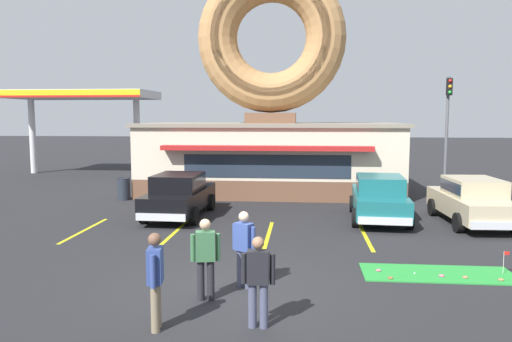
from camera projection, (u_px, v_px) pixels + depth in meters
name	position (u px, v px, depth m)	size (l,w,h in m)	color
ground_plane	(233.00, 288.00, 10.74)	(160.00, 160.00, 0.00)	#232326
donut_shop_building	(271.00, 115.00, 24.14)	(12.30, 6.75, 10.96)	brown
putting_mat	(438.00, 274.00, 11.68)	(3.49, 1.34, 0.03)	green
mini_donut_near_left	(390.00, 278.00, 11.28)	(0.13, 0.13, 0.04)	brown
mini_donut_near_right	(501.00, 280.00, 11.16)	(0.13, 0.13, 0.04)	#A5724C
mini_donut_mid_left	(378.00, 270.00, 11.84)	(0.13, 0.13, 0.04)	#D8667F
mini_donut_mid_centre	(442.00, 276.00, 11.43)	(0.13, 0.13, 0.04)	#D8667F
mini_donut_mid_right	(465.00, 277.00, 11.33)	(0.13, 0.13, 0.04)	#A5724C
golf_ball	(415.00, 273.00, 11.60)	(0.04, 0.04, 0.04)	white
putting_flag_pin	(505.00, 257.00, 11.57)	(0.13, 0.01, 0.55)	silver
car_black	(179.00, 193.00, 18.32)	(2.09, 4.61, 1.60)	black
car_teal	(379.00, 196.00, 17.71)	(2.19, 4.66, 1.60)	#196066
car_champagne	(472.00, 199.00, 17.06)	(2.12, 4.63, 1.60)	#BCAD89
pedestrian_blue_sweater_man	(244.00, 246.00, 10.71)	(0.53, 0.40, 1.67)	#474C66
pedestrian_hooded_kid	(205.00, 255.00, 9.96)	(0.59, 0.31, 1.66)	#232328
pedestrian_leather_jacket_man	(258.00, 278.00, 8.65)	(0.60, 0.25, 1.63)	#474C66
pedestrian_clipboard_woman	(155.00, 276.00, 8.55)	(0.29, 0.59, 1.71)	#7F7056
trash_bin	(124.00, 189.00, 22.09)	(0.57, 0.57, 0.97)	#232833
traffic_light_pole	(448.00, 116.00, 26.65)	(0.28, 0.47, 5.80)	#595B60
gas_station_canopy	(83.00, 98.00, 31.81)	(9.00, 4.46, 5.30)	silver
parking_stripe_far_left	(85.00, 230.00, 16.21)	(0.12, 3.60, 0.01)	yellow
parking_stripe_left	(175.00, 232.00, 15.93)	(0.12, 3.60, 0.01)	yellow
parking_stripe_mid_left	(269.00, 234.00, 15.65)	(0.12, 3.60, 0.01)	yellow
parking_stripe_centre	(366.00, 236.00, 15.36)	(0.12, 3.60, 0.01)	yellow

